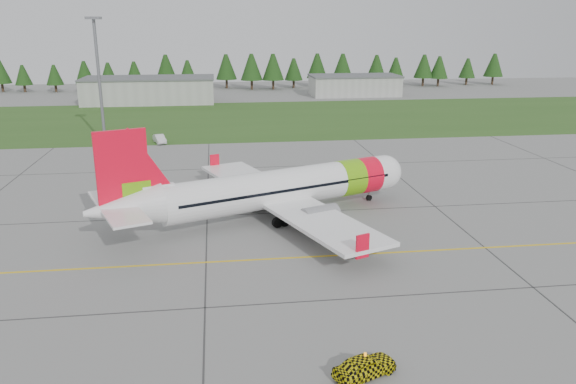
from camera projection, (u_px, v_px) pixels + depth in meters
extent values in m
plane|color=gray|center=(408.00, 295.00, 41.85)|extent=(320.00, 320.00, 0.00)
cylinder|color=white|center=(284.00, 187.00, 58.24)|extent=(25.64, 13.01, 3.90)
sphere|color=white|center=(384.00, 172.00, 64.19)|extent=(3.90, 3.90, 3.90)
cone|color=white|center=(123.00, 208.00, 50.59)|extent=(7.93, 6.16, 3.90)
cube|color=black|center=(386.00, 169.00, 64.22)|extent=(2.43, 3.00, 0.56)
cylinder|color=#6DBA0E|center=(348.00, 178.00, 61.90)|extent=(3.86, 4.65, 3.98)
cylinder|color=#FA0824|center=(366.00, 175.00, 63.00)|extent=(3.49, 4.50, 3.98)
cube|color=white|center=(280.00, 198.00, 58.33)|extent=(16.67, 31.81, 0.36)
cube|color=#FA0824|center=(215.00, 162.00, 71.07)|extent=(1.18, 0.60, 2.00)
cube|color=#FA0824|center=(362.00, 246.00, 44.35)|extent=(1.18, 0.60, 2.00)
cylinder|color=gray|center=(269.00, 188.00, 63.79)|extent=(4.11, 3.26, 2.10)
cylinder|color=gray|center=(320.00, 216.00, 54.55)|extent=(4.11, 3.26, 2.10)
cube|color=#FA0824|center=(122.00, 172.00, 49.71)|extent=(4.42, 1.99, 7.60)
cube|color=#6DBA0E|center=(137.00, 194.00, 50.85)|extent=(2.57, 1.33, 2.40)
cube|color=white|center=(118.00, 206.00, 50.28)|extent=(7.13, 11.87, 0.22)
cylinder|color=slate|center=(369.00, 195.00, 63.96)|extent=(0.18, 0.18, 1.40)
cylinder|color=black|center=(369.00, 198.00, 64.07)|extent=(0.73, 0.51, 0.68)
cylinder|color=slate|center=(260.00, 202.00, 60.53)|extent=(0.22, 0.22, 1.90)
cylinder|color=black|center=(257.00, 206.00, 60.47)|extent=(1.13, 0.79, 1.04)
cylinder|color=slate|center=(284.00, 217.00, 55.82)|extent=(0.22, 0.22, 1.90)
cylinder|color=black|center=(281.00, 222.00, 55.76)|extent=(1.13, 0.79, 1.04)
imported|color=#F8EB0D|center=(366.00, 346.00, 31.74)|extent=(1.85, 1.98, 3.91)
imported|color=silver|center=(159.00, 130.00, 94.11)|extent=(1.86, 1.80, 4.32)
cube|color=#30561E|center=(280.00, 118.00, 119.68)|extent=(320.00, 50.00, 0.03)
cube|color=gold|center=(378.00, 253.00, 49.44)|extent=(120.00, 0.25, 0.02)
cube|color=#A8A8A3|center=(150.00, 91.00, 141.68)|extent=(32.00, 14.00, 6.00)
cube|color=#A8A8A3|center=(354.00, 86.00, 156.19)|extent=(24.00, 12.00, 5.20)
cylinder|color=slate|center=(100.00, 84.00, 90.05)|extent=(0.50, 0.50, 20.00)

